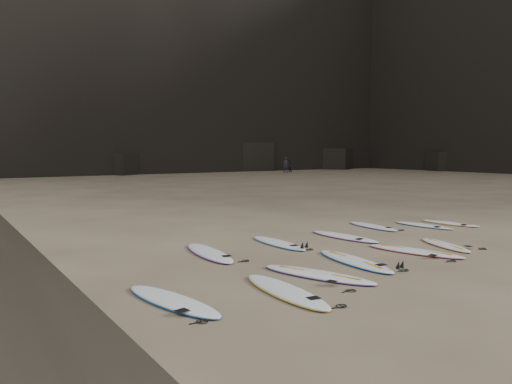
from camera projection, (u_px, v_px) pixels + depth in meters
ground at (376, 258)px, 12.62m from camera, size 240.00×240.00×0.00m
headland at (229, 8)px, 64.53m from camera, size 170.00×101.00×63.47m
surfboard_0 at (285, 290)px, 9.56m from camera, size 0.88×2.81×0.10m
surfboard_1 at (318, 274)px, 10.82m from camera, size 1.56×2.81×0.10m
surfboard_2 at (354, 261)px, 12.12m from camera, size 1.02×2.84×0.10m
surfboard_3 at (415, 251)px, 13.30m from camera, size 1.33×2.74×0.10m
surfboard_4 at (445, 245)px, 14.20m from camera, size 1.25×2.28×0.08m
surfboard_5 at (209, 253)px, 13.08m from camera, size 0.98×2.84×0.10m
surfboard_6 at (278, 243)px, 14.46m from camera, size 0.70×2.57×0.09m
surfboard_7 at (344, 236)px, 15.54m from camera, size 0.85×2.69×0.10m
surfboard_8 at (372, 226)px, 17.64m from camera, size 0.80×2.47×0.09m
surfboard_9 at (423, 225)px, 17.86m from camera, size 0.77×2.37×0.08m
surfboard_10 at (450, 223)px, 18.37m from camera, size 0.80×2.32×0.08m
surfboard_11 at (172, 300)px, 8.95m from camera, size 1.14×2.74×0.10m
person_a at (286, 165)px, 57.70m from camera, size 0.81×0.71×1.88m
person_b at (289, 166)px, 59.75m from camera, size 0.87×0.75×1.57m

